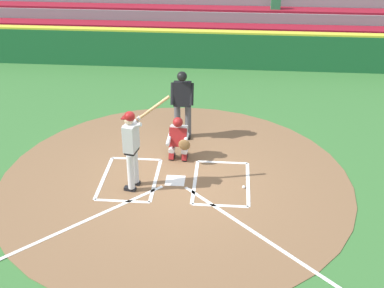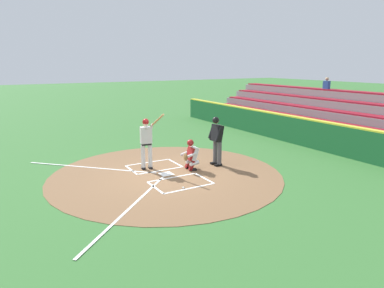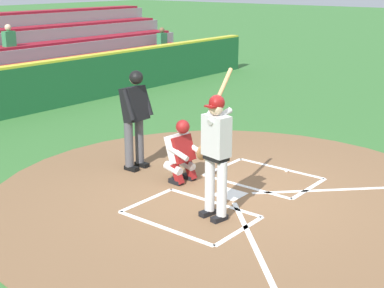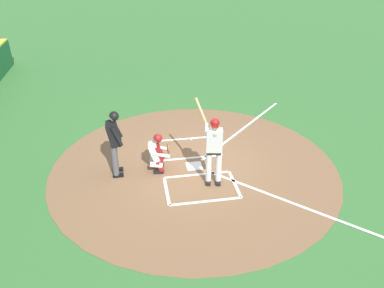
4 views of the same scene
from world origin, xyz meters
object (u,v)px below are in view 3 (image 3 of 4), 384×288
Objects in this scene: batter at (216,147)px; baseball at (286,171)px; catcher at (183,150)px; plate_umpire at (135,113)px.

batter is 28.76× the size of baseball.
baseball is at bearing 143.04° from catcher.
baseball is (-1.57, 1.18, -0.55)m from catcher.
batter reaches higher than catcher.
plate_umpire is 25.20× the size of baseball.
catcher is 2.04m from baseball.
plate_umpire is 2.98m from baseball.
batter is 2.60m from plate_umpire.
catcher is at bearing -36.96° from baseball.
batter is at bearing 71.03° from plate_umpire.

